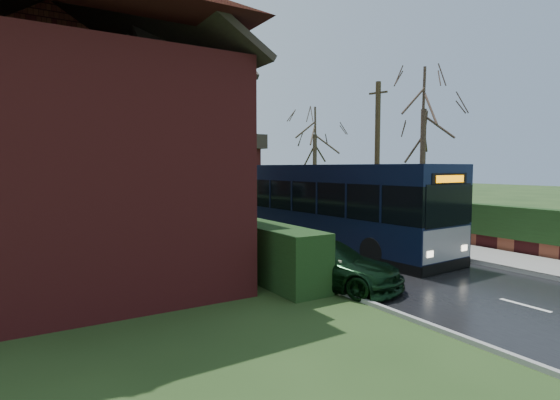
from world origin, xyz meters
TOP-DOWN VIEW (x-y plane):
  - ground at (0.00, 0.00)m, footprint 140.00×140.00m
  - road at (0.00, 10.00)m, footprint 6.00×100.00m
  - pavement at (4.25, 10.00)m, footprint 2.50×100.00m
  - kerb_right at (3.05, 10.00)m, footprint 0.12×100.00m
  - kerb_left at (-3.05, 10.00)m, footprint 0.12×100.00m
  - front_hedge at (-3.90, 5.00)m, footprint 1.20×16.00m
  - picket_fence at (-3.15, 5.00)m, footprint 0.10×16.00m
  - right_wall_hedge at (5.80, 10.00)m, footprint 0.60×50.00m
  - brick_house at (-8.73, 4.78)m, footprint 9.30×14.60m
  - bus at (0.80, 2.53)m, footprint 3.21×11.23m
  - car_silver at (-2.48, 12.00)m, footprint 2.19×3.91m
  - car_green at (-2.90, -2.09)m, footprint 3.27×4.68m
  - car_distant at (2.00, 37.06)m, footprint 2.66×4.72m
  - bus_stop_sign at (4.00, 5.01)m, footprint 0.08×0.44m
  - telegraph_pole at (4.80, 3.91)m, footprint 0.36×0.92m
  - tree_right_near at (9.00, 4.74)m, footprint 4.25×4.25m
  - tree_right_far at (9.00, 14.71)m, footprint 4.21×4.21m
  - tree_house_side at (-9.12, 14.28)m, footprint 4.49×4.49m

SIDE VIEW (x-z plane):
  - ground at x=0.00m, z-range 0.00..0.00m
  - road at x=0.00m, z-range 0.00..0.02m
  - kerb_left at x=-3.05m, z-range 0.00..0.10m
  - pavement at x=4.25m, z-range 0.00..0.14m
  - kerb_right at x=3.05m, z-range 0.00..0.14m
  - picket_fence at x=-3.15m, z-range 0.00..0.90m
  - car_silver at x=-2.48m, z-range 0.00..1.26m
  - car_green at x=-2.90m, z-range 0.00..1.26m
  - car_distant at x=2.00m, z-range 0.00..1.47m
  - front_hedge at x=-3.90m, z-range 0.00..1.60m
  - right_wall_hedge at x=5.80m, z-range 0.12..1.92m
  - bus at x=0.80m, z-range -0.01..3.36m
  - bus_stop_sign at x=4.00m, z-range 0.47..3.41m
  - telegraph_pole at x=4.80m, z-range 0.04..7.36m
  - brick_house at x=-8.73m, z-range -0.77..9.53m
  - tree_right_far at x=9.00m, z-range 2.01..10.13m
  - tree_right_near at x=9.00m, z-range 2.27..11.44m
  - tree_house_side at x=-9.12m, z-range 2.52..12.73m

